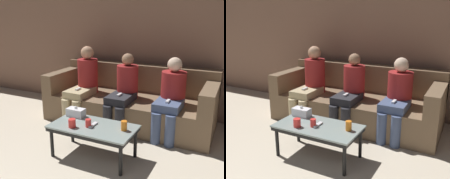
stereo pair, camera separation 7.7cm
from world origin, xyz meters
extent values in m
cube|color=#8C6651|center=(0.00, 4.18, 1.30)|extent=(12.00, 0.06, 2.60)
cube|color=brown|center=(0.00, 3.56, 0.20)|extent=(2.47, 0.98, 0.41)
cube|color=brown|center=(0.00, 3.95, 0.62)|extent=(2.47, 0.20, 0.42)
cube|color=brown|center=(-1.14, 3.56, 0.56)|extent=(0.18, 0.98, 0.30)
cube|color=brown|center=(1.14, 3.56, 0.56)|extent=(0.18, 0.98, 0.30)
cube|color=#8C9E99|center=(0.04, 2.44, 0.38)|extent=(0.96, 0.51, 0.02)
cube|color=black|center=(0.04, 2.44, 0.35)|extent=(0.94, 0.50, 0.04)
cylinder|color=black|center=(-0.39, 2.24, 0.16)|extent=(0.04, 0.04, 0.33)
cylinder|color=black|center=(0.47, 2.24, 0.16)|extent=(0.04, 0.04, 0.33)
cylinder|color=black|center=(-0.39, 2.65, 0.16)|extent=(0.04, 0.04, 0.33)
cylinder|color=black|center=(0.47, 2.65, 0.16)|extent=(0.04, 0.04, 0.33)
cylinder|color=red|center=(0.01, 2.40, 0.43)|extent=(0.06, 0.06, 0.09)
cylinder|color=orange|center=(0.40, 2.49, 0.44)|extent=(0.07, 0.07, 0.11)
cylinder|color=red|center=(-0.15, 2.31, 0.43)|extent=(0.08, 0.08, 0.10)
cube|color=white|center=(-0.29, 2.60, 0.43)|extent=(0.22, 0.12, 0.10)
sphere|color=white|center=(-0.29, 2.60, 0.50)|extent=(0.04, 0.04, 0.04)
cube|color=white|center=(0.04, 2.44, 0.39)|extent=(0.04, 0.15, 0.02)
cylinder|color=tan|center=(-0.76, 3.03, 0.20)|extent=(0.13, 0.13, 0.41)
cylinder|color=tan|center=(-0.58, 3.03, 0.20)|extent=(0.13, 0.13, 0.41)
cube|color=tan|center=(-0.67, 3.27, 0.46)|extent=(0.31, 0.47, 0.10)
cylinder|color=maroon|center=(-0.67, 3.51, 0.67)|extent=(0.31, 0.31, 0.52)
sphere|color=tan|center=(-0.67, 3.51, 1.03)|extent=(0.20, 0.20, 0.20)
cube|color=white|center=(-0.67, 3.22, 0.53)|extent=(0.04, 0.12, 0.02)
cylinder|color=#28282D|center=(-0.09, 3.05, 0.20)|extent=(0.13, 0.13, 0.41)
cylinder|color=#28282D|center=(0.09, 3.05, 0.20)|extent=(0.13, 0.13, 0.41)
cube|color=#28282D|center=(0.00, 3.28, 0.46)|extent=(0.31, 0.46, 0.10)
cylinder|color=maroon|center=(0.00, 3.51, 0.65)|extent=(0.31, 0.31, 0.48)
sphere|color=#997051|center=(0.00, 3.51, 0.97)|extent=(0.17, 0.17, 0.17)
cube|color=white|center=(0.00, 3.23, 0.53)|extent=(0.04, 0.12, 0.02)
cylinder|color=#47567A|center=(0.58, 3.08, 0.20)|extent=(0.13, 0.13, 0.41)
cylinder|color=#47567A|center=(0.76, 3.08, 0.20)|extent=(0.13, 0.13, 0.41)
cube|color=#47567A|center=(0.67, 3.29, 0.46)|extent=(0.33, 0.43, 0.10)
cylinder|color=maroon|center=(0.67, 3.51, 0.63)|extent=(0.33, 0.33, 0.45)
sphere|color=beige|center=(0.67, 3.51, 0.95)|extent=(0.19, 0.19, 0.19)
cube|color=white|center=(0.67, 3.25, 0.53)|extent=(0.04, 0.12, 0.02)
camera|label=1|loc=(1.42, 0.11, 1.58)|focal=42.00mm
camera|label=2|loc=(1.49, 0.14, 1.58)|focal=42.00mm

